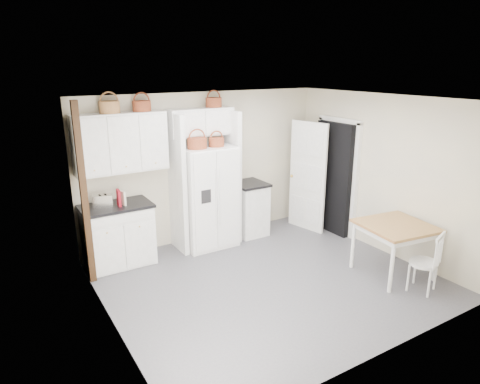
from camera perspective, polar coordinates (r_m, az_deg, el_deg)
floor at (r=6.42m, az=3.87°, el=-11.65°), size 4.50×4.50×0.00m
ceiling at (r=5.67m, az=4.40°, el=12.15°), size 4.50×4.50×0.00m
wall_back at (r=7.57m, az=-4.72°, el=3.33°), size 4.50×0.00×4.50m
wall_left at (r=5.02m, az=-17.37°, el=-4.47°), size 0.00×4.00×4.00m
wall_right at (r=7.41m, az=18.44°, el=2.22°), size 0.00×4.00×4.00m
refrigerator at (r=7.32m, az=-4.45°, el=-0.62°), size 0.90×0.72×1.74m
base_cab_left at (r=6.98m, az=-15.95°, el=-5.63°), size 1.01×0.64×0.94m
base_cab_right at (r=7.90m, az=1.15°, el=-2.32°), size 0.53×0.64×0.94m
dining_table at (r=6.82m, az=19.79°, el=-7.21°), size 1.07×1.07×0.79m
windsor_chair at (r=6.48m, az=23.29°, el=-8.66°), size 0.51×0.49×0.84m
counter_left at (r=6.81m, az=-16.28°, el=-1.80°), size 1.06×0.68×0.04m
counter_right at (r=7.75m, az=1.17°, el=1.12°), size 0.58×0.68×0.04m
toaster at (r=6.70m, az=-17.80°, el=-1.17°), size 0.32×0.25×0.20m
cookbook_red at (r=6.70m, az=-15.87°, el=-0.75°), size 0.05×0.17×0.25m
cookbook_cream at (r=6.72m, az=-15.35°, el=-0.80°), size 0.06×0.15×0.22m
basket_upper_b at (r=6.66m, az=-17.00°, el=10.77°), size 0.30×0.30×0.18m
basket_upper_c at (r=6.80m, az=-12.95°, el=11.11°), size 0.28×0.28×0.16m
basket_bridge_b at (r=7.29m, az=-3.52°, el=11.83°), size 0.28×0.28×0.16m
basket_fridge_a at (r=6.92m, az=-5.74°, el=6.49°), size 0.32×0.32×0.17m
basket_fridge_b at (r=7.08m, az=-3.16°, el=6.65°), size 0.26×0.26×0.14m
upper_cabinet at (r=6.76m, az=-15.64°, el=6.34°), size 1.40×0.34×0.90m
bridge_cabinet at (r=7.21m, az=-5.33°, el=9.30°), size 1.12×0.34×0.45m
fridge_panel_left at (r=7.08m, az=-8.35°, el=0.99°), size 0.08×0.60×2.30m
fridge_panel_right at (r=7.52m, az=-1.20°, el=2.10°), size 0.08×0.60×2.30m
trim_post at (r=6.28m, az=-20.08°, el=-0.47°), size 0.09×0.09×2.60m
doorway_void at (r=8.07m, az=12.48°, el=1.81°), size 0.18×0.85×2.05m
door_slab at (r=8.07m, az=8.99°, el=2.01°), size 0.21×0.79×2.05m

